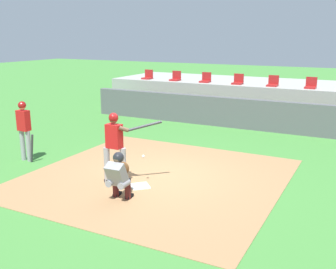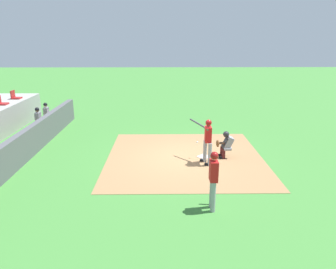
{
  "view_description": "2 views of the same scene",
  "coord_description": "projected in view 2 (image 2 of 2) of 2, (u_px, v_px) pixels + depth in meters",
  "views": [
    {
      "loc": [
        4.82,
        -8.61,
        3.64
      ],
      "look_at": [
        0.0,
        0.7,
        1.0
      ],
      "focal_mm": 42.39,
      "sensor_mm": 36.0,
      "label": 1
    },
    {
      "loc": [
        -12.15,
        0.86,
        4.81
      ],
      "look_at": [
        0.0,
        0.7,
        1.0
      ],
      "focal_mm": 33.46,
      "sensor_mm": 36.0,
      "label": 2
    }
  ],
  "objects": [
    {
      "name": "ground_plane",
      "position": [
        185.0,
        157.0,
        13.04
      ],
      "size": [
        80.0,
        80.0,
        0.0
      ],
      "primitive_type": "plane",
      "color": "#428438"
    },
    {
      "name": "dirt_infield",
      "position": [
        185.0,
        157.0,
        13.04
      ],
      "size": [
        6.4,
        6.4,
        0.01
      ],
      "primitive_type": "cube",
      "color": "#9E754C",
      "rests_on": "ground"
    },
    {
      "name": "home_plate",
      "position": [
        204.0,
        157.0,
        13.05
      ],
      "size": [
        0.62,
        0.62,
        0.02
      ],
      "primitive_type": "cube",
      "rotation": [
        0.0,
        0.0,
        0.79
      ],
      "color": "white",
      "rests_on": "dirt_infield"
    },
    {
      "name": "batter_at_plate",
      "position": [
        207.0,
        139.0,
        12.1
      ],
      "size": [
        1.3,
        0.79,
        1.8
      ],
      "color": "#99999E",
      "rests_on": "ground"
    },
    {
      "name": "catcher_crouched",
      "position": [
        225.0,
        143.0,
        12.87
      ],
      "size": [
        0.5,
        1.55,
        1.13
      ],
      "color": "gray",
      "rests_on": "ground"
    },
    {
      "name": "on_deck_batter",
      "position": [
        213.0,
        177.0,
        8.83
      ],
      "size": [
        0.58,
        0.23,
        1.79
      ],
      "color": "#99999E",
      "rests_on": "ground"
    },
    {
      "name": "dugout_wall",
      "position": [
        26.0,
        144.0,
        12.78
      ],
      "size": [
        13.0,
        0.3,
        1.2
      ],
      "primitive_type": "cube",
      "color": "#59595E",
      "rests_on": "ground"
    },
    {
      "name": "dugout_bench",
      "position": [
        3.0,
        153.0,
        12.88
      ],
      "size": [
        11.8,
        0.44,
        0.45
      ],
      "primitive_type": "cube",
      "color": "olive",
      "rests_on": "ground"
    },
    {
      "name": "dugout_player_0",
      "position": [
        41.0,
        119.0,
        16.42
      ],
      "size": [
        0.49,
        0.7,
        1.3
      ],
      "color": "#939399",
      "rests_on": "ground"
    },
    {
      "name": "dugout_player_1",
      "position": [
        49.0,
        114.0,
        17.57
      ],
      "size": [
        0.49,
        0.7,
        1.3
      ],
      "color": "#939399",
      "rests_on": "ground"
    },
    {
      "name": "stadium_seat_6",
      "position": [
        1.0,
        102.0,
        16.34
      ],
      "size": [
        0.46,
        0.46,
        0.48
      ],
      "color": "#A51E1E",
      "rests_on": "stands_platform"
    },
    {
      "name": "stadium_seat_7",
      "position": [
        15.0,
        96.0,
        17.89
      ],
      "size": [
        0.46,
        0.46,
        0.48
      ],
      "color": "#A51E1E",
      "rests_on": "stands_platform"
    }
  ]
}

